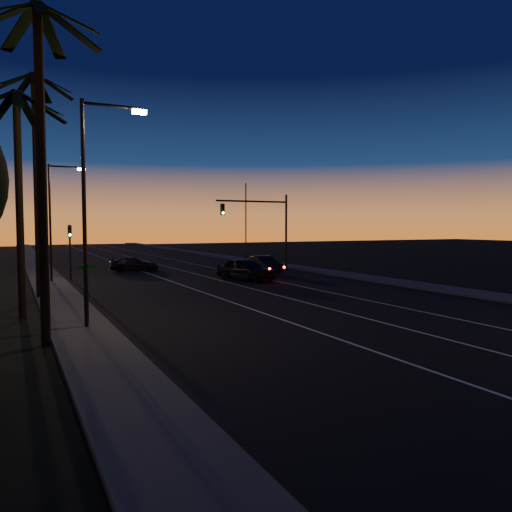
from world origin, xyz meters
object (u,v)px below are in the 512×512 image
signal_mast (264,218)px  right_car (264,264)px  cross_car (134,264)px  lead_car (246,269)px

signal_mast → right_car: bearing=-116.8°
signal_mast → cross_car: signal_mast is taller
lead_car → right_car: 6.19m
lead_car → cross_car: 12.71m
lead_car → right_car: (3.94, 4.77, -0.11)m
signal_mast → cross_car: size_ratio=1.52×
signal_mast → cross_car: bearing=156.7°
right_car → lead_car: bearing=-129.5°
signal_mast → lead_car: (-4.89, -6.66, -3.93)m
lead_car → right_car: size_ratio=1.29×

